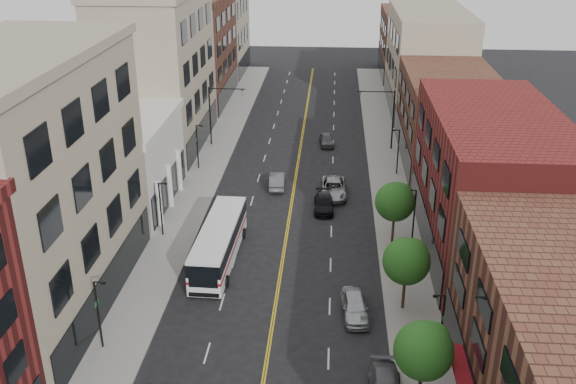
% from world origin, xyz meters
% --- Properties ---
extents(sidewalk_left, '(4.00, 110.00, 0.15)m').
position_xyz_m(sidewalk_left, '(-10.00, 35.00, 0.07)').
color(sidewalk_left, gray).
rests_on(sidewalk_left, ground).
extents(sidewalk_right, '(4.00, 110.00, 0.15)m').
position_xyz_m(sidewalk_right, '(10.00, 35.00, 0.07)').
color(sidewalk_right, gray).
rests_on(sidewalk_right, ground).
extents(bldg_l_tanoffice, '(10.00, 22.00, 18.00)m').
position_xyz_m(bldg_l_tanoffice, '(-17.00, 13.00, 9.00)').
color(bldg_l_tanoffice, gray).
rests_on(bldg_l_tanoffice, ground).
extents(bldg_l_white, '(10.00, 14.00, 8.00)m').
position_xyz_m(bldg_l_white, '(-17.00, 31.00, 4.00)').
color(bldg_l_white, silver).
rests_on(bldg_l_white, ground).
extents(bldg_l_far_a, '(10.00, 20.00, 18.00)m').
position_xyz_m(bldg_l_far_a, '(-17.00, 48.00, 9.00)').
color(bldg_l_far_a, gray).
rests_on(bldg_l_far_a, ground).
extents(bldg_l_far_b, '(10.00, 20.00, 15.00)m').
position_xyz_m(bldg_l_far_b, '(-17.00, 68.00, 7.50)').
color(bldg_l_far_b, brown).
rests_on(bldg_l_far_b, ground).
extents(bldg_l_far_c, '(10.00, 16.00, 20.00)m').
position_xyz_m(bldg_l_far_c, '(-17.00, 86.00, 10.00)').
color(bldg_l_far_c, gray).
rests_on(bldg_l_far_c, ground).
extents(bldg_r_mid, '(10.00, 22.00, 12.00)m').
position_xyz_m(bldg_r_mid, '(17.00, 24.00, 6.00)').
color(bldg_r_mid, maroon).
rests_on(bldg_r_mid, ground).
extents(bldg_r_far_a, '(10.00, 20.00, 10.00)m').
position_xyz_m(bldg_r_far_a, '(17.00, 45.00, 5.00)').
color(bldg_r_far_a, brown).
rests_on(bldg_r_far_a, ground).
extents(bldg_r_far_b, '(10.00, 22.00, 14.00)m').
position_xyz_m(bldg_r_far_b, '(17.00, 66.00, 7.00)').
color(bldg_r_far_b, gray).
rests_on(bldg_r_far_b, ground).
extents(bldg_r_far_c, '(10.00, 18.00, 11.00)m').
position_xyz_m(bldg_r_far_c, '(17.00, 86.00, 5.50)').
color(bldg_r_far_c, brown).
rests_on(bldg_r_far_c, ground).
extents(tree_r_1, '(3.40, 3.40, 5.59)m').
position_xyz_m(tree_r_1, '(9.39, 4.07, 4.13)').
color(tree_r_1, black).
rests_on(tree_r_1, sidewalk_right).
extents(tree_r_2, '(3.40, 3.40, 5.59)m').
position_xyz_m(tree_r_2, '(9.39, 14.07, 4.13)').
color(tree_r_2, black).
rests_on(tree_r_2, sidewalk_right).
extents(tree_r_3, '(3.40, 3.40, 5.59)m').
position_xyz_m(tree_r_3, '(9.39, 24.07, 4.13)').
color(tree_r_3, black).
rests_on(tree_r_3, sidewalk_right).
extents(lamp_l_1, '(0.81, 0.55, 5.05)m').
position_xyz_m(lamp_l_1, '(-10.95, 8.00, 2.97)').
color(lamp_l_1, black).
rests_on(lamp_l_1, sidewalk_left).
extents(lamp_l_2, '(0.81, 0.55, 5.05)m').
position_xyz_m(lamp_l_2, '(-10.95, 24.00, 2.97)').
color(lamp_l_2, black).
rests_on(lamp_l_2, sidewalk_left).
extents(lamp_l_3, '(0.81, 0.55, 5.05)m').
position_xyz_m(lamp_l_3, '(-10.95, 40.00, 2.97)').
color(lamp_l_3, black).
rests_on(lamp_l_3, sidewalk_left).
extents(lamp_r_1, '(0.81, 0.55, 5.05)m').
position_xyz_m(lamp_r_1, '(10.95, 8.00, 2.97)').
color(lamp_r_1, black).
rests_on(lamp_r_1, sidewalk_right).
extents(lamp_r_2, '(0.81, 0.55, 5.05)m').
position_xyz_m(lamp_r_2, '(10.95, 24.00, 2.97)').
color(lamp_r_2, black).
rests_on(lamp_r_2, sidewalk_right).
extents(lamp_r_3, '(0.81, 0.55, 5.05)m').
position_xyz_m(lamp_r_3, '(10.95, 40.00, 2.97)').
color(lamp_r_3, black).
rests_on(lamp_r_3, sidewalk_right).
extents(signal_mast_left, '(4.49, 0.18, 7.20)m').
position_xyz_m(signal_mast_left, '(-10.27, 48.00, 4.65)').
color(signal_mast_left, black).
rests_on(signal_mast_left, sidewalk_left).
extents(signal_mast_right, '(4.49, 0.18, 7.20)m').
position_xyz_m(signal_mast_right, '(10.27, 48.00, 4.65)').
color(signal_mast_right, black).
rests_on(signal_mast_right, sidewalk_right).
extents(city_bus, '(3.16, 12.14, 3.10)m').
position_xyz_m(city_bus, '(-5.21, 20.15, 1.80)').
color(city_bus, white).
rests_on(city_bus, ground).
extents(car_parked_far, '(2.24, 4.68, 1.54)m').
position_xyz_m(car_parked_far, '(5.80, 12.95, 0.77)').
color(car_parked_far, '#AFB2B8').
rests_on(car_parked_far, ground).
extents(car_lane_behind, '(1.82, 4.49, 1.45)m').
position_xyz_m(car_lane_behind, '(-1.80, 35.65, 0.73)').
color(car_lane_behind, '#55555B').
rests_on(car_lane_behind, ground).
extents(car_lane_a, '(2.03, 4.68, 1.34)m').
position_xyz_m(car_lane_a, '(3.21, 30.50, 0.67)').
color(car_lane_a, black).
rests_on(car_lane_a, ground).
extents(car_lane_b, '(2.67, 5.68, 1.57)m').
position_xyz_m(car_lane_b, '(4.11, 34.00, 0.79)').
color(car_lane_b, '#96999D').
rests_on(car_lane_b, ground).
extents(car_lane_c, '(2.01, 4.15, 1.37)m').
position_xyz_m(car_lane_c, '(3.16, 49.04, 0.68)').
color(car_lane_c, '#4F4F54').
rests_on(car_lane_c, ground).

